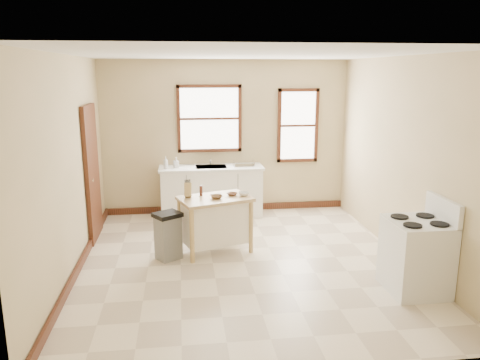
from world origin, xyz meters
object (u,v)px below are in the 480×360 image
knife_block (188,190)px  bowl_a (216,197)px  bowl_c (244,194)px  trash_bin (168,236)px  kitchen_island (215,224)px  pepper_grinder (201,191)px  gas_stove (417,246)px  soap_bottle_b (176,163)px  bowl_b (232,194)px  dish_rack (244,164)px  soap_bottle_a (166,163)px

knife_block → bowl_a: size_ratio=1.12×
bowl_c → trash_bin: bearing=-167.3°
kitchen_island → pepper_grinder: pepper_grinder is taller
kitchen_island → gas_stove: (2.28, -1.57, 0.16)m
soap_bottle_b → bowl_c: soap_bottle_b is taller
bowl_a → bowl_b: (0.25, 0.14, -0.00)m
dish_rack → bowl_a: bearing=-128.2°
knife_block → trash_bin: size_ratio=0.30×
bowl_a → bowl_c: bearing=13.9°
kitchen_island → pepper_grinder: 0.54m
soap_bottle_b → trash_bin: 2.05m
kitchen_island → bowl_b: bearing=-0.3°
soap_bottle_b → bowl_b: soap_bottle_b is taller
dish_rack → kitchen_island: size_ratio=0.37×
dish_rack → gas_stove: gas_stove is taller
bowl_c → gas_stove: size_ratio=0.14×
pepper_grinder → bowl_c: size_ratio=0.96×
soap_bottle_b → kitchen_island: (0.56, -1.73, -0.60)m
dish_rack → gas_stove: (1.63, -3.28, -0.39)m
soap_bottle_b → bowl_c: (0.98, -1.69, -0.17)m
soap_bottle_b → bowl_b: 1.85m
soap_bottle_a → bowl_a: bearing=-74.8°
soap_bottle_a → pepper_grinder: size_ratio=1.45×
soap_bottle_a → dish_rack: size_ratio=0.58×
soap_bottle_b → knife_block: size_ratio=0.91×
dish_rack → trash_bin: dish_rack is taller
pepper_grinder → bowl_c: pepper_grinder is taller
knife_block → pepper_grinder: (0.19, 0.06, -0.03)m
knife_block → kitchen_island: bearing=-3.4°
soap_bottle_b → kitchen_island: soap_bottle_b is taller
soap_bottle_a → gas_stove: 4.44m
soap_bottle_a → soap_bottle_b: bearing=14.9°
dish_rack → gas_stove: size_ratio=0.33×
knife_block → bowl_b: knife_block is taller
pepper_grinder → bowl_b: pepper_grinder is taller
kitchen_island → bowl_c: bowl_c is taller
soap_bottle_b → bowl_c: 1.96m
soap_bottle_b → trash_bin: size_ratio=0.27×
soap_bottle_a → knife_block: bearing=-85.9°
soap_bottle_a → bowl_c: (1.16, -1.61, -0.18)m
pepper_grinder → gas_stove: size_ratio=0.13×
soap_bottle_b → dish_rack: (1.21, -0.03, -0.04)m
bowl_a → bowl_c: 0.42m
trash_bin → gas_stove: size_ratio=0.59×
pepper_grinder → gas_stove: 3.02m
dish_rack → bowl_a: size_ratio=2.09×
dish_rack → bowl_b: bearing=-121.9°
pepper_grinder → bowl_b: 0.46m
trash_bin → bowl_a: bearing=-21.6°
soap_bottle_b → gas_stove: bearing=-65.5°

